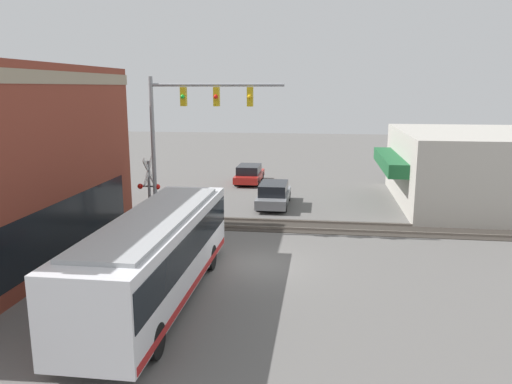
% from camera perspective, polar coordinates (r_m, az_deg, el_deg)
% --- Properties ---
extents(ground_plane, '(120.00, 120.00, 0.00)m').
position_cam_1_polar(ground_plane, '(20.89, -0.23, -8.27)').
color(ground_plane, '#605E5B').
extents(shop_building, '(12.01, 10.37, 4.55)m').
position_cam_1_polar(shop_building, '(33.81, 23.59, 2.52)').
color(shop_building, '#B2ADA3').
rests_on(shop_building, ground).
extents(city_bus, '(10.80, 2.59, 3.04)m').
position_cam_1_polar(city_bus, '(17.30, -11.37, -6.97)').
color(city_bus, silver).
rests_on(city_bus, ground).
extents(traffic_signal_gantry, '(0.42, 6.54, 7.71)m').
position_cam_1_polar(traffic_signal_gantry, '(24.51, -7.70, 8.12)').
color(traffic_signal_gantry, gray).
rests_on(traffic_signal_gantry, ground).
extents(crossing_signal, '(1.41, 1.18, 3.81)m').
position_cam_1_polar(crossing_signal, '(25.71, -12.12, 0.62)').
color(crossing_signal, gray).
rests_on(crossing_signal, ground).
extents(rail_track_near, '(2.60, 60.00, 0.15)m').
position_cam_1_polar(rail_track_near, '(26.56, 1.54, -3.78)').
color(rail_track_near, '#332D28').
rests_on(rail_track_near, ground).
extents(parked_car_grey, '(4.83, 1.82, 1.49)m').
position_cam_1_polar(parked_car_grey, '(30.69, 2.05, -0.36)').
color(parked_car_grey, slate).
rests_on(parked_car_grey, ground).
extents(parked_car_red, '(4.54, 1.82, 1.40)m').
position_cam_1_polar(parked_car_red, '(38.13, -0.77, 2.01)').
color(parked_car_red, '#B21E19').
rests_on(parked_car_red, ground).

